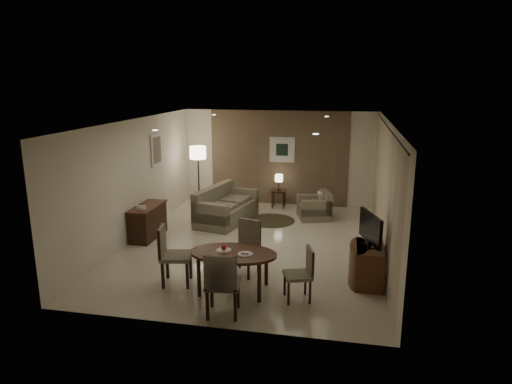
% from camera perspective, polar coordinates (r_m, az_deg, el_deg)
% --- Properties ---
extents(room_shell, '(5.50, 7.00, 2.70)m').
position_cam_1_polar(room_shell, '(10.13, 0.22, 1.37)').
color(room_shell, beige).
rests_on(room_shell, ground).
extents(taupe_accent, '(3.96, 0.03, 2.70)m').
position_cam_1_polar(taupe_accent, '(13.11, 2.85, 4.26)').
color(taupe_accent, brown).
rests_on(taupe_accent, wall_back).
extents(curtain_wall, '(0.08, 6.70, 2.58)m').
position_cam_1_polar(curtain_wall, '(9.59, 15.65, -0.06)').
color(curtain_wall, beige).
rests_on(curtain_wall, wall_right).
extents(curtain_rod, '(0.03, 6.80, 0.03)m').
position_cam_1_polar(curtain_rod, '(9.37, 16.18, 7.79)').
color(curtain_rod, black).
rests_on(curtain_rod, wall_right).
extents(art_back_frame, '(0.72, 0.03, 0.72)m').
position_cam_1_polar(art_back_frame, '(13.03, 3.28, 5.31)').
color(art_back_frame, silver).
rests_on(art_back_frame, wall_back).
extents(art_back_canvas, '(0.34, 0.01, 0.34)m').
position_cam_1_polar(art_back_canvas, '(13.02, 3.27, 5.30)').
color(art_back_canvas, black).
rests_on(art_back_canvas, wall_back).
extents(art_left_frame, '(0.03, 0.60, 0.80)m').
position_cam_1_polar(art_left_frame, '(11.60, -12.34, 5.18)').
color(art_left_frame, silver).
rests_on(art_left_frame, wall_left).
extents(art_left_canvas, '(0.01, 0.46, 0.64)m').
position_cam_1_polar(art_left_canvas, '(11.59, -12.27, 5.18)').
color(art_left_canvas, gray).
rests_on(art_left_canvas, wall_left).
extents(downlight_nl, '(0.10, 0.10, 0.01)m').
position_cam_1_polar(downlight_nl, '(8.24, -12.50, 7.54)').
color(downlight_nl, white).
rests_on(downlight_nl, ceiling).
extents(downlight_nr, '(0.10, 0.10, 0.01)m').
position_cam_1_polar(downlight_nr, '(7.56, 7.48, 7.20)').
color(downlight_nr, white).
rests_on(downlight_nr, ceiling).
extents(downlight_fl, '(0.10, 0.10, 0.01)m').
position_cam_1_polar(downlight_fl, '(11.61, -5.29, 9.60)').
color(downlight_fl, white).
rests_on(downlight_fl, ceiling).
extents(downlight_fr, '(0.10, 0.10, 0.01)m').
position_cam_1_polar(downlight_fr, '(11.14, 8.84, 9.31)').
color(downlight_fr, white).
rests_on(downlight_fr, ceiling).
extents(console_desk, '(0.48, 1.20, 0.75)m').
position_cam_1_polar(console_desk, '(10.77, -13.34, -3.62)').
color(console_desk, '#4F2D19').
rests_on(console_desk, floor).
extents(telephone, '(0.20, 0.14, 0.09)m').
position_cam_1_polar(telephone, '(10.39, -14.16, -1.87)').
color(telephone, white).
rests_on(telephone, console_desk).
extents(tv_cabinet, '(0.48, 0.90, 0.70)m').
position_cam_1_polar(tv_cabinet, '(8.45, 13.98, -8.82)').
color(tv_cabinet, brown).
rests_on(tv_cabinet, floor).
extents(flat_tv, '(0.36, 0.85, 0.60)m').
position_cam_1_polar(flat_tv, '(8.21, 14.12, -4.49)').
color(flat_tv, black).
rests_on(flat_tv, tv_cabinet).
extents(dining_table, '(1.49, 0.93, 0.70)m').
position_cam_1_polar(dining_table, '(7.94, -2.83, -9.91)').
color(dining_table, '#4F2D19').
rests_on(dining_table, floor).
extents(chair_near, '(0.58, 0.58, 1.05)m').
position_cam_1_polar(chair_near, '(7.14, -4.16, -11.23)').
color(chair_near, gray).
rests_on(chair_near, floor).
extents(chair_far, '(0.59, 0.59, 1.00)m').
position_cam_1_polar(chair_far, '(8.53, -1.52, -7.06)').
color(chair_far, gray).
rests_on(chair_far, floor).
extents(chair_left, '(0.61, 0.61, 1.06)m').
position_cam_1_polar(chair_left, '(8.24, -9.92, -7.81)').
color(chair_left, gray).
rests_on(chair_left, floor).
extents(chair_right, '(0.54, 0.54, 0.88)m').
position_cam_1_polar(chair_right, '(7.63, 5.21, -10.24)').
color(chair_right, gray).
rests_on(chair_right, floor).
extents(plate_a, '(0.26, 0.26, 0.02)m').
position_cam_1_polar(plate_a, '(7.89, -4.04, -7.27)').
color(plate_a, white).
rests_on(plate_a, dining_table).
extents(plate_b, '(0.26, 0.26, 0.02)m').
position_cam_1_polar(plate_b, '(7.71, -1.35, -7.77)').
color(plate_b, white).
rests_on(plate_b, dining_table).
extents(fruit_apple, '(0.09, 0.09, 0.09)m').
position_cam_1_polar(fruit_apple, '(7.87, -4.05, -6.91)').
color(fruit_apple, '#B41428').
rests_on(fruit_apple, plate_a).
extents(napkin, '(0.12, 0.08, 0.03)m').
position_cam_1_polar(napkin, '(7.70, -1.35, -7.61)').
color(napkin, white).
rests_on(napkin, plate_b).
extents(round_rug, '(1.23, 1.23, 0.01)m').
position_cam_1_polar(round_rug, '(11.79, 1.88, -3.58)').
color(round_rug, '#453D26').
rests_on(round_rug, floor).
extents(sofa, '(2.05, 1.33, 0.89)m').
position_cam_1_polar(sofa, '(11.61, -3.70, -1.62)').
color(sofa, gray).
rests_on(sofa, floor).
extents(armchair, '(0.97, 1.00, 0.73)m').
position_cam_1_polar(armchair, '(11.98, 7.26, -1.62)').
color(armchair, gray).
rests_on(armchair, floor).
extents(side_table, '(0.39, 0.39, 0.50)m').
position_cam_1_polar(side_table, '(12.96, 2.85, -0.84)').
color(side_table, black).
rests_on(side_table, floor).
extents(table_lamp, '(0.22, 0.22, 0.50)m').
position_cam_1_polar(table_lamp, '(12.84, 2.87, 1.32)').
color(table_lamp, '#FFEAC1').
rests_on(table_lamp, side_table).
extents(floor_lamp, '(0.45, 0.45, 1.76)m').
position_cam_1_polar(floor_lamp, '(12.76, -7.18, 1.76)').
color(floor_lamp, '#FFE5B7').
rests_on(floor_lamp, floor).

